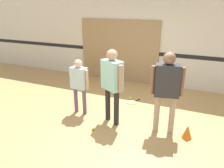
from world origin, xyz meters
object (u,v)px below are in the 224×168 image
at_px(racket_spare_on_floor, 132,102).
at_px(training_cone, 187,132).
at_px(person_student_left, 79,81).
at_px(person_student_right, 167,85).
at_px(tennis_ball_near_instructor, 93,129).
at_px(person_instructor, 112,79).
at_px(tennis_ball_by_spare_racket, 131,98).

bearing_deg(racket_spare_on_floor, training_cone, -101.72).
distance_m(person_student_left, person_student_right, 2.03).
distance_m(person_student_right, tennis_ball_near_instructor, 1.78).
height_order(tennis_ball_near_instructor, training_cone, training_cone).
bearing_deg(person_instructor, racket_spare_on_floor, 112.69).
bearing_deg(person_instructor, person_student_right, 31.34).
height_order(person_instructor, tennis_ball_by_spare_racket, person_instructor).
distance_m(tennis_ball_by_spare_racket, training_cone, 2.13).
relative_size(person_instructor, person_student_right, 0.98).
bearing_deg(person_student_right, person_student_left, -12.85).
distance_m(person_student_left, tennis_ball_near_instructor, 1.19).
height_order(person_student_left, racket_spare_on_floor, person_student_left).
bearing_deg(tennis_ball_near_instructor, person_student_right, 22.63).
xyz_separation_m(person_student_left, tennis_ball_by_spare_racket, (0.87, 1.24, -0.79)).
bearing_deg(racket_spare_on_floor, person_instructor, -159.72).
distance_m(person_instructor, person_student_right, 1.14).
distance_m(person_student_left, training_cone, 2.60).
distance_m(racket_spare_on_floor, tennis_ball_by_spare_racket, 0.23).
height_order(person_student_left, person_student_right, person_student_right).
xyz_separation_m(tennis_ball_by_spare_racket, training_cone, (1.64, -1.35, 0.11)).
relative_size(person_student_left, training_cone, 4.61).
xyz_separation_m(tennis_ball_near_instructor, tennis_ball_by_spare_racket, (0.20, 1.83, 0.00)).
bearing_deg(training_cone, person_student_left, 177.54).
distance_m(person_instructor, person_student_left, 0.91).
height_order(racket_spare_on_floor, tennis_ball_by_spare_racket, tennis_ball_by_spare_racket).
relative_size(person_instructor, tennis_ball_near_instructor, 25.09).
bearing_deg(person_student_right, person_instructor, -8.46).
xyz_separation_m(person_student_right, tennis_ball_near_instructor, (-1.35, -0.56, -1.01)).
relative_size(person_student_right, tennis_ball_by_spare_racket, 25.50).
relative_size(tennis_ball_near_instructor, training_cone, 0.23).
bearing_deg(tennis_ball_by_spare_racket, person_student_right, -47.84).
bearing_deg(racket_spare_on_floor, person_student_left, 162.00).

